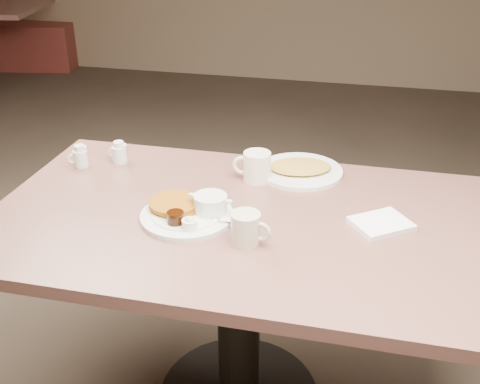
% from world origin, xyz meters
% --- Properties ---
extents(diner_table, '(1.50, 0.90, 0.75)m').
position_xyz_m(diner_table, '(0.00, 0.00, 0.58)').
color(diner_table, '#84564C').
rests_on(diner_table, ground).
extents(main_plate, '(0.35, 0.31, 0.07)m').
position_xyz_m(main_plate, '(-0.14, -0.04, 0.77)').
color(main_plate, silver).
rests_on(main_plate, diner_table).
extents(coffee_mug_near, '(0.12, 0.10, 0.09)m').
position_xyz_m(coffee_mug_near, '(0.06, -0.14, 0.80)').
color(coffee_mug_near, beige).
rests_on(coffee_mug_near, diner_table).
extents(napkin, '(0.20, 0.20, 0.02)m').
position_xyz_m(napkin, '(0.42, 0.03, 0.76)').
color(napkin, white).
rests_on(napkin, diner_table).
extents(coffee_mug_far, '(0.13, 0.09, 0.10)m').
position_xyz_m(coffee_mug_far, '(0.00, 0.25, 0.80)').
color(coffee_mug_far, white).
rests_on(coffee_mug_far, diner_table).
extents(creamer_left, '(0.07, 0.06, 0.08)m').
position_xyz_m(creamer_left, '(-0.62, 0.22, 0.79)').
color(creamer_left, silver).
rests_on(creamer_left, diner_table).
extents(creamer_right, '(0.08, 0.07, 0.08)m').
position_xyz_m(creamer_right, '(-0.50, 0.28, 0.79)').
color(creamer_right, white).
rests_on(creamer_right, diner_table).
extents(hash_plate, '(0.36, 0.36, 0.04)m').
position_xyz_m(hash_plate, '(0.14, 0.34, 0.76)').
color(hash_plate, white).
rests_on(hash_plate, diner_table).
extents(booth_back_left, '(1.54, 1.73, 1.12)m').
position_xyz_m(booth_back_left, '(-3.29, 3.82, 0.41)').
color(booth_back_left, maroon).
rests_on(booth_back_left, ground).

